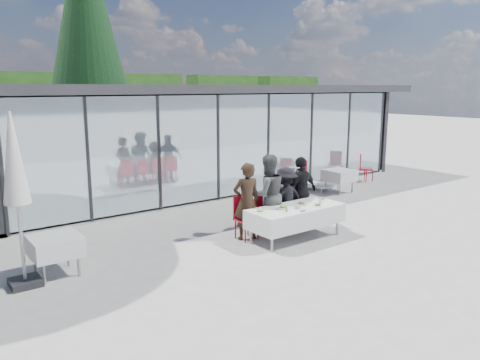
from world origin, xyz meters
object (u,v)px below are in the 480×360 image
diner_chair_d (298,204)px  plate_b (283,207)px  spare_table_right (339,175)px  lounger (310,181)px  plate_extra (318,205)px  diner_chair_b (265,211)px  market_umbrella (15,171)px  diner_a (247,201)px  folded_eyeglasses (303,211)px  diner_chair_a (244,215)px  juice_bottle (286,209)px  diner_b (267,195)px  conifer_tree (86,24)px  diner_chair_c (283,207)px  spare_chair_b (301,174)px  plate_d (322,199)px  dining_table (296,216)px  diner_d (301,192)px  plate_a (260,211)px  diner_c (285,199)px  plate_c (302,203)px  spare_chair_a (363,167)px

diner_chair_d → plate_b: bearing=-149.3°
spare_table_right → lounger: 1.05m
plate_extra → lounger: size_ratio=0.20×
diner_chair_b → market_umbrella: size_ratio=0.33×
diner_a → lounger: size_ratio=1.20×
diner_chair_d → folded_eyeglasses: bearing=-130.4°
diner_chair_a → juice_bottle: size_ratio=7.11×
diner_chair_b → diner_chair_d: 1.08m
juice_bottle → diner_chair_d: bearing=36.4°
diner_b → conifer_tree: conifer_tree is taller
diner_chair_c → spare_table_right: bearing=24.3°
diner_chair_b → spare_chair_b: 4.99m
plate_b → folded_eyeglasses: bearing=-68.7°
plate_b → plate_d: same height
dining_table → diner_chair_a: bearing=139.6°
diner_a → market_umbrella: bearing=10.7°
diner_b → diner_d: (1.08, -0.00, -0.08)m
spare_chair_b → diner_chair_a: bearing=-147.6°
plate_d → market_umbrella: size_ratio=0.10×
diner_chair_c → conifer_tree: 13.43m
diner_chair_c → diner_d: diner_d is taller
conifer_tree → plate_d: bearing=-86.5°
plate_a → diner_c: bearing=23.6°
plate_c → conifer_tree: (-0.12, 12.95, 5.21)m
diner_c → juice_bottle: (-0.75, -0.86, 0.06)m
plate_d → lounger: size_ratio=0.20×
diner_chair_d → spare_chair_b: 4.17m
diner_c → plate_d: bearing=143.2°
plate_extra → folded_eyeglasses: size_ratio=2.05×
diner_b → plate_a: size_ratio=6.56×
plate_d → plate_extra: 0.61m
diner_chair_c → plate_b: 0.93m
diner_c → diner_d: size_ratio=0.88×
diner_c → folded_eyeglasses: (-0.43, -1.04, -0.00)m
diner_b → plate_c: bearing=147.1°
diner_a → diner_chair_c: (1.17, 0.08, -0.34)m
plate_a → plate_b: 0.61m
plate_a → spare_chair_a: 8.17m
diner_chair_a → plate_c: bearing=-30.9°
diner_a → conifer_tree: 13.41m
plate_c → folded_eyeglasses: bearing=-131.8°
plate_b → juice_bottle: size_ratio=2.09×
diner_chair_d → dining_table: bearing=-137.2°
diner_b → diner_chair_c: diner_b is taller
spare_chair_b → diner_chair_c: bearing=-139.6°
diner_chair_d → folded_eyeglasses: diner_chair_d is taller
diner_a → plate_c: bearing=166.7°
diner_a → spare_chair_a: diner_a is taller
diner_a → spare_chair_a: bearing=-145.8°
diner_c → folded_eyeglasses: bearing=71.9°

